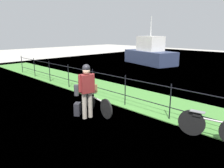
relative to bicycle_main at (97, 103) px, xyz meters
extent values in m
plane|color=#B2ADA3|center=(0.16, -0.68, -0.33)|extent=(60.00, 60.00, 0.00)
cube|color=#478438|center=(0.16, 2.15, -0.32)|extent=(27.00, 2.40, 0.03)
plane|color=slate|center=(0.16, 11.59, -0.33)|extent=(30.00, 30.00, 0.00)
cylinder|color=black|center=(-8.84, 1.19, 0.23)|extent=(0.04, 0.04, 1.13)
cylinder|color=black|center=(-7.04, 1.19, 0.23)|extent=(0.04, 0.04, 1.13)
cylinder|color=black|center=(-5.24, 1.19, 0.23)|extent=(0.04, 0.04, 1.13)
cylinder|color=black|center=(-3.44, 1.19, 0.23)|extent=(0.04, 0.04, 1.13)
cylinder|color=black|center=(-1.64, 1.19, 0.23)|extent=(0.04, 0.04, 1.13)
cylinder|color=black|center=(0.16, 1.19, 0.23)|extent=(0.04, 0.04, 1.13)
cylinder|color=black|center=(1.96, 1.19, 0.23)|extent=(0.04, 0.04, 1.13)
cylinder|color=black|center=(0.16, 1.19, 0.06)|extent=(18.00, 0.03, 0.03)
cylinder|color=black|center=(0.16, 1.19, 0.68)|extent=(18.00, 0.03, 0.03)
cylinder|color=black|center=(0.54, -0.10, -0.02)|extent=(0.62, 0.16, 0.63)
cylinder|color=black|center=(-0.49, 0.10, -0.02)|extent=(0.62, 0.16, 0.63)
cylinder|color=#BCB7B2|center=(0.02, 0.00, 0.15)|extent=(0.81, 0.20, 0.04)
cube|color=black|center=(-0.38, 0.07, 0.19)|extent=(0.21, 0.13, 0.06)
cube|color=slate|center=(-0.38, 0.07, 0.28)|extent=(0.38, 0.23, 0.02)
cube|color=brown|center=(-0.38, 0.07, 0.43)|extent=(0.38, 0.34, 0.28)
ellipsoid|color=silver|center=(-0.38, 0.07, 0.63)|extent=(0.30, 0.19, 0.13)
sphere|color=silver|center=(-0.26, 0.05, 0.69)|extent=(0.11, 0.11, 0.11)
cylinder|color=gray|center=(0.10, -0.38, 0.08)|extent=(0.14, 0.14, 0.82)
cylinder|color=gray|center=(0.06, -0.57, 0.08)|extent=(0.14, 0.14, 0.82)
cube|color=maroon|center=(0.08, -0.47, 0.77)|extent=(0.33, 0.44, 0.56)
cylinder|color=maroon|center=(0.12, -0.26, 0.79)|extent=(0.10, 0.10, 0.50)
cylinder|color=maroon|center=(0.04, -0.69, 0.79)|extent=(0.10, 0.10, 0.50)
sphere|color=tan|center=(0.08, -0.47, 1.16)|extent=(0.22, 0.22, 0.22)
sphere|color=black|center=(0.08, -0.47, 1.23)|extent=(0.23, 0.23, 0.23)
cube|color=black|center=(-0.33, -0.56, -0.13)|extent=(0.32, 0.33, 0.40)
cylinder|color=#38383D|center=(-2.13, 0.69, -0.10)|extent=(0.20, 0.20, 0.46)
cylinder|color=black|center=(2.86, 0.70, 0.01)|extent=(0.68, 0.17, 0.68)
cylinder|color=#BCB7B2|center=(3.34, 0.79, 0.19)|extent=(0.75, 0.18, 0.04)
cube|color=black|center=(2.98, 0.72, 0.25)|extent=(0.21, 0.12, 0.06)
cube|color=slate|center=(2.98, 0.72, 0.34)|extent=(0.38, 0.22, 0.02)
cube|color=#2D3856|center=(-5.37, 10.59, 0.21)|extent=(5.02, 3.22, 1.10)
cube|color=silver|center=(-5.37, 10.59, 1.37)|extent=(2.35, 1.93, 1.21)
cylinder|color=#B2B2B2|center=(-5.37, 10.59, 2.77)|extent=(0.10, 0.10, 1.60)
camera|label=1|loc=(4.93, -4.25, 2.25)|focal=33.58mm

